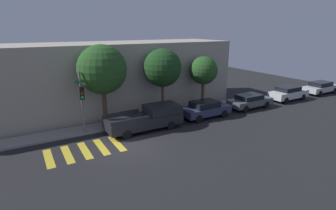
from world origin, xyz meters
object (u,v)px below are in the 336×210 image
object	(u,v)px
sedan_middle	(250,101)
sedan_far_end	(288,93)
sedan_tail_of_row	(321,87)
traffic_light_pole	(87,91)
pickup_truck	(148,118)
tree_far_end	(204,71)
sedan_near_corner	(205,109)
tree_near_corner	(102,70)
tree_midblock	(162,68)

from	to	relation	value
sedan_middle	sedan_far_end	bearing A→B (deg)	0.00
sedan_middle	sedan_tail_of_row	world-z (taller)	sedan_tail_of_row
traffic_light_pole	pickup_truck	size ratio (longest dim) A/B	0.80
sedan_far_end	tree_far_end	size ratio (longest dim) A/B	0.91
sedan_middle	sedan_far_end	world-z (taller)	sedan_far_end
sedan_tail_of_row	tree_far_end	bearing A→B (deg)	172.24
sedan_near_corner	tree_near_corner	bearing A→B (deg)	165.20
sedan_middle	tree_far_end	bearing A→B (deg)	152.11
pickup_truck	sedan_middle	world-z (taller)	pickup_truck
traffic_light_pole	sedan_near_corner	bearing A→B (deg)	-7.76
traffic_light_pole	sedan_near_corner	distance (m)	9.67
sedan_far_end	tree_near_corner	bearing A→B (deg)	173.64
tree_near_corner	tree_far_end	distance (m)	9.21
pickup_truck	sedan_far_end	size ratio (longest dim) A/B	1.27
sedan_far_end	sedan_tail_of_row	world-z (taller)	sedan_far_end
sedan_middle	sedan_far_end	distance (m)	5.56
sedan_tail_of_row	tree_near_corner	xyz separation A→B (m)	(-24.45, 2.08, 3.63)
sedan_near_corner	sedan_tail_of_row	distance (m)	16.57
tree_near_corner	sedan_tail_of_row	bearing A→B (deg)	-4.87
sedan_middle	tree_far_end	size ratio (longest dim) A/B	0.90
tree_midblock	sedan_middle	bearing A→B (deg)	-14.35
pickup_truck	sedan_middle	distance (m)	10.52
pickup_truck	tree_midblock	bearing A→B (deg)	41.24
sedan_tail_of_row	sedan_near_corner	bearing A→B (deg)	180.00
traffic_light_pole	tree_midblock	world-z (taller)	tree_midblock
sedan_middle	tree_far_end	distance (m)	5.28
sedan_far_end	tree_far_end	xyz separation A→B (m)	(-9.50, 2.08, 2.78)
traffic_light_pole	tree_midblock	distance (m)	6.49
sedan_far_end	tree_midblock	distance (m)	14.26
sedan_near_corner	sedan_far_end	xyz separation A→B (m)	(10.79, 0.00, 0.03)
traffic_light_pole	tree_far_end	xyz separation A→B (m)	(10.57, 0.82, 0.40)
pickup_truck	tree_near_corner	distance (m)	4.82
tree_near_corner	sedan_middle	bearing A→B (deg)	-9.03
traffic_light_pole	tree_near_corner	xyz separation A→B (m)	(1.40, 0.82, 1.21)
tree_far_end	pickup_truck	bearing A→B (deg)	-162.44
sedan_middle	traffic_light_pole	bearing A→B (deg)	175.02
tree_near_corner	tree_midblock	bearing A→B (deg)	-0.00
sedan_middle	tree_near_corner	size ratio (longest dim) A/B	0.71
sedan_tail_of_row	tree_near_corner	distance (m)	24.81
sedan_near_corner	tree_near_corner	world-z (taller)	tree_near_corner
traffic_light_pole	pickup_truck	xyz separation A→B (m)	(3.99, -1.26, -2.29)
sedan_near_corner	sedan_tail_of_row	world-z (taller)	sedan_near_corner
sedan_far_end	sedan_middle	bearing A→B (deg)	180.00
sedan_far_end	sedan_tail_of_row	distance (m)	5.78
pickup_truck	sedan_far_end	distance (m)	16.08
tree_midblock	traffic_light_pole	bearing A→B (deg)	-172.68
sedan_far_end	tree_near_corner	world-z (taller)	tree_near_corner
sedan_near_corner	tree_near_corner	size ratio (longest dim) A/B	0.68
sedan_middle	sedan_tail_of_row	xyz separation A→B (m)	(11.35, -0.00, 0.02)
sedan_middle	tree_near_corner	distance (m)	13.76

